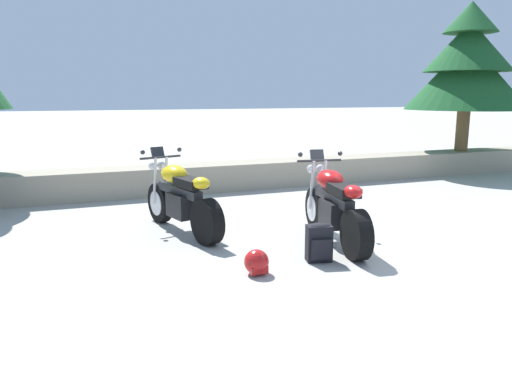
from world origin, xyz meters
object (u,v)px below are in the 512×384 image
at_px(rider_helmet, 257,262).
at_px(pine_tree_mid_left, 468,65).
at_px(motorcycle_yellow_near_left, 181,199).
at_px(rider_backpack, 319,242).
at_px(motorcycle_red_centre, 334,207).

distance_m(rider_helmet, pine_tree_mid_left, 9.31).
height_order(motorcycle_yellow_near_left, rider_backpack, motorcycle_yellow_near_left).
height_order(motorcycle_yellow_near_left, rider_helmet, motorcycle_yellow_near_left).
height_order(motorcycle_red_centre, rider_helmet, motorcycle_red_centre).
distance_m(motorcycle_red_centre, rider_helmet, 1.64).
bearing_deg(motorcycle_red_centre, rider_backpack, -131.45).
height_order(rider_backpack, rider_helmet, rider_backpack).
xyz_separation_m(motorcycle_yellow_near_left, rider_helmet, (0.41, -1.99, -0.35)).
bearing_deg(motorcycle_red_centre, pine_tree_mid_left, 34.36).
height_order(motorcycle_red_centre, pine_tree_mid_left, pine_tree_mid_left).
bearing_deg(rider_helmet, rider_backpack, 9.25).
height_order(motorcycle_yellow_near_left, motorcycle_red_centre, same).
relative_size(rider_backpack, rider_helmet, 1.68).
relative_size(rider_backpack, pine_tree_mid_left, 0.13).
distance_m(rider_backpack, rider_helmet, 0.87).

